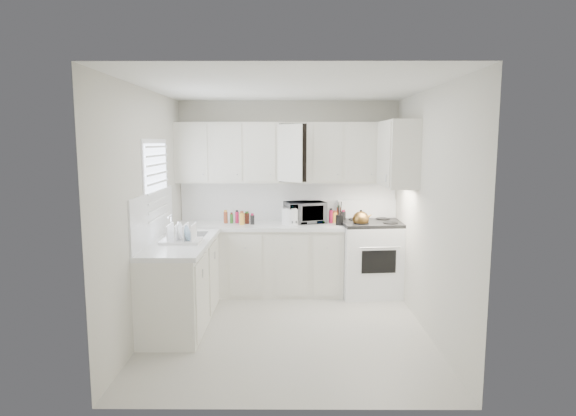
{
  "coord_description": "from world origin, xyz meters",
  "views": [
    {
      "loc": [
        0.03,
        -5.03,
        2.04
      ],
      "look_at": [
        0.0,
        0.7,
        1.25
      ],
      "focal_mm": 29.85,
      "sensor_mm": 36.0,
      "label": 1
    }
  ],
  "objects_px": {
    "microwave": "(305,210)",
    "utensil_crock": "(340,213)",
    "tea_kettle": "(361,218)",
    "dish_rack": "(181,232)",
    "stove": "(372,248)",
    "rice_cooker": "(291,215)"
  },
  "relations": [
    {
      "from": "stove",
      "to": "utensil_crock",
      "type": "height_order",
      "value": "utensil_crock"
    },
    {
      "from": "microwave",
      "to": "utensil_crock",
      "type": "relative_size",
      "value": 1.61
    },
    {
      "from": "utensil_crock",
      "to": "dish_rack",
      "type": "height_order",
      "value": "utensil_crock"
    },
    {
      "from": "tea_kettle",
      "to": "rice_cooker",
      "type": "relative_size",
      "value": 1.03
    },
    {
      "from": "microwave",
      "to": "dish_rack",
      "type": "distance_m",
      "value": 1.91
    },
    {
      "from": "microwave",
      "to": "tea_kettle",
      "type": "bearing_deg",
      "value": -41.07
    },
    {
      "from": "tea_kettle",
      "to": "rice_cooker",
      "type": "height_order",
      "value": "rice_cooker"
    },
    {
      "from": "tea_kettle",
      "to": "microwave",
      "type": "xyz_separation_m",
      "value": [
        -0.72,
        0.31,
        0.06
      ]
    },
    {
      "from": "stove",
      "to": "microwave",
      "type": "distance_m",
      "value": 1.03
    },
    {
      "from": "stove",
      "to": "utensil_crock",
      "type": "relative_size",
      "value": 3.93
    },
    {
      "from": "utensil_crock",
      "to": "tea_kettle",
      "type": "bearing_deg",
      "value": -25.2
    },
    {
      "from": "stove",
      "to": "rice_cooker",
      "type": "height_order",
      "value": "stove"
    },
    {
      "from": "microwave",
      "to": "utensil_crock",
      "type": "distance_m",
      "value": 0.49
    },
    {
      "from": "tea_kettle",
      "to": "microwave",
      "type": "distance_m",
      "value": 0.79
    },
    {
      "from": "tea_kettle",
      "to": "utensil_crock",
      "type": "height_order",
      "value": "utensil_crock"
    },
    {
      "from": "rice_cooker",
      "to": "dish_rack",
      "type": "bearing_deg",
      "value": -140.35
    },
    {
      "from": "tea_kettle",
      "to": "stove",
      "type": "bearing_deg",
      "value": 43.87
    },
    {
      "from": "tea_kettle",
      "to": "utensil_crock",
      "type": "bearing_deg",
      "value": 157.04
    },
    {
      "from": "tea_kettle",
      "to": "rice_cooker",
      "type": "xyz_separation_m",
      "value": [
        -0.9,
        0.21,
        0.02
      ]
    },
    {
      "from": "dish_rack",
      "to": "microwave",
      "type": "bearing_deg",
      "value": 42.43
    },
    {
      "from": "stove",
      "to": "rice_cooker",
      "type": "bearing_deg",
      "value": 171.79
    },
    {
      "from": "utensil_crock",
      "to": "dish_rack",
      "type": "relative_size",
      "value": 0.75
    }
  ]
}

